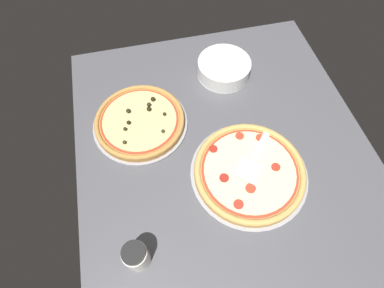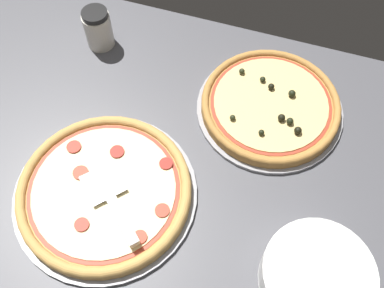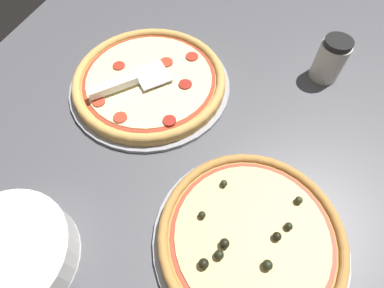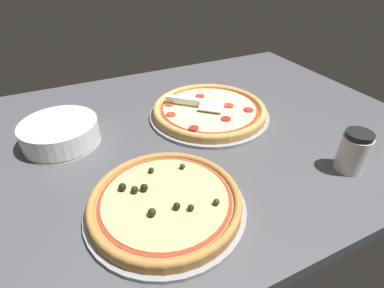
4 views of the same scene
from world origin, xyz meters
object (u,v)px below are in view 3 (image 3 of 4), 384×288
(pizza_back, at_px, (251,237))
(serving_spatula, at_px, (122,84))
(plate_stack, at_px, (10,256))
(pizza_front, at_px, (149,80))
(parmesan_shaker, at_px, (330,59))

(pizza_back, bearing_deg, serving_spatula, -122.32)
(pizza_back, height_order, plate_stack, plate_stack)
(pizza_front, xyz_separation_m, serving_spatula, (0.05, -0.04, 0.02))
(serving_spatula, distance_m, parmesan_shaker, 0.53)
(serving_spatula, bearing_deg, plate_stack, -0.25)
(pizza_front, bearing_deg, pizza_back, 48.86)
(plate_stack, bearing_deg, pizza_front, 174.52)
(pizza_back, bearing_deg, parmesan_shaker, 171.16)
(pizza_back, xyz_separation_m, plate_stack, (0.18, -0.39, 0.01))
(pizza_back, relative_size, serving_spatula, 1.86)
(pizza_front, height_order, pizza_back, pizza_back)
(serving_spatula, bearing_deg, pizza_front, 140.98)
(pizza_back, distance_m, plate_stack, 0.43)
(plate_stack, relative_size, parmesan_shaker, 1.95)
(pizza_back, height_order, serving_spatula, serving_spatula)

